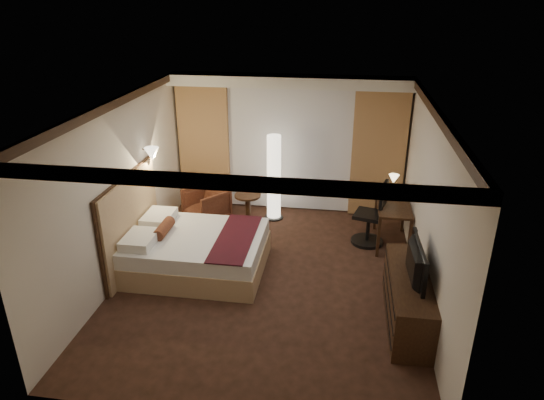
# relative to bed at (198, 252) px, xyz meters

# --- Properties ---
(floor) EXTENTS (4.50, 5.50, 0.01)m
(floor) POSITION_rel_bed_xyz_m (1.15, -0.10, -0.31)
(floor) COLOR black
(floor) RESTS_ON ground
(ceiling) EXTENTS (4.50, 5.50, 0.01)m
(ceiling) POSITION_rel_bed_xyz_m (1.15, -0.10, 2.39)
(ceiling) COLOR white
(ceiling) RESTS_ON back_wall
(back_wall) EXTENTS (4.50, 0.02, 2.70)m
(back_wall) POSITION_rel_bed_xyz_m (1.15, 2.65, 1.04)
(back_wall) COLOR beige
(back_wall) RESTS_ON floor
(left_wall) EXTENTS (0.02, 5.50, 2.70)m
(left_wall) POSITION_rel_bed_xyz_m (-1.10, -0.10, 1.04)
(left_wall) COLOR beige
(left_wall) RESTS_ON floor
(right_wall) EXTENTS (0.02, 5.50, 2.70)m
(right_wall) POSITION_rel_bed_xyz_m (3.40, -0.10, 1.04)
(right_wall) COLOR beige
(right_wall) RESTS_ON floor
(crown_molding) EXTENTS (4.50, 5.50, 0.12)m
(crown_molding) POSITION_rel_bed_xyz_m (1.15, -0.10, 2.33)
(crown_molding) COLOR black
(crown_molding) RESTS_ON ceiling
(soffit) EXTENTS (4.50, 0.50, 0.20)m
(soffit) POSITION_rel_bed_xyz_m (1.15, 2.40, 2.29)
(soffit) COLOR white
(soffit) RESTS_ON ceiling
(curtain_sheer) EXTENTS (2.48, 0.04, 2.45)m
(curtain_sheer) POSITION_rel_bed_xyz_m (1.15, 2.57, 0.94)
(curtain_sheer) COLOR silver
(curtain_sheer) RESTS_ON back_wall
(curtain_left_drape) EXTENTS (1.00, 0.14, 2.45)m
(curtain_left_drape) POSITION_rel_bed_xyz_m (-0.55, 2.51, 0.94)
(curtain_left_drape) COLOR #B18351
(curtain_left_drape) RESTS_ON back_wall
(curtain_right_drape) EXTENTS (1.00, 0.14, 2.45)m
(curtain_right_drape) POSITION_rel_bed_xyz_m (2.85, 2.51, 0.94)
(curtain_right_drape) COLOR #B18351
(curtain_right_drape) RESTS_ON back_wall
(wall_sconce) EXTENTS (0.24, 0.24, 0.24)m
(wall_sconce) POSITION_rel_bed_xyz_m (-0.94, 0.81, 1.31)
(wall_sconce) COLOR white
(wall_sconce) RESTS_ON left_wall
(bed) EXTENTS (2.09, 1.63, 0.61)m
(bed) POSITION_rel_bed_xyz_m (0.00, 0.00, 0.00)
(bed) COLOR white
(bed) RESTS_ON floor
(headboard) EXTENTS (0.12, 1.93, 1.50)m
(headboard) POSITION_rel_bed_xyz_m (-1.05, 0.00, 0.44)
(headboard) COLOR tan
(headboard) RESTS_ON floor
(armchair) EXTENTS (0.95, 0.95, 0.72)m
(armchair) POSITION_rel_bed_xyz_m (-0.35, 1.76, 0.05)
(armchair) COLOR #482215
(armchair) RESTS_ON floor
(side_table) EXTENTS (0.50, 0.50, 0.55)m
(side_table) POSITION_rel_bed_xyz_m (0.44, 1.85, -0.03)
(side_table) COLOR black
(side_table) RESTS_ON floor
(floor_lamp) EXTENTS (0.35, 0.35, 1.69)m
(floor_lamp) POSITION_rel_bed_xyz_m (0.92, 2.06, 0.54)
(floor_lamp) COLOR white
(floor_lamp) RESTS_ON floor
(desk) EXTENTS (0.55, 1.13, 0.75)m
(desk) POSITION_rel_bed_xyz_m (3.10, 1.35, 0.07)
(desk) COLOR black
(desk) RESTS_ON floor
(desk_lamp) EXTENTS (0.18, 0.18, 0.34)m
(desk_lamp) POSITION_rel_bed_xyz_m (3.10, 1.77, 0.61)
(desk_lamp) COLOR #FFD899
(desk_lamp) RESTS_ON desk
(office_chair) EXTENTS (0.69, 0.69, 1.17)m
(office_chair) POSITION_rel_bed_xyz_m (2.70, 1.30, 0.28)
(office_chair) COLOR black
(office_chair) RESTS_ON floor
(dresser) EXTENTS (0.50, 1.77, 0.69)m
(dresser) POSITION_rel_bed_xyz_m (3.15, -0.86, 0.04)
(dresser) COLOR black
(dresser) RESTS_ON floor
(television) EXTENTS (0.61, 1.01, 0.13)m
(television) POSITION_rel_bed_xyz_m (3.12, -0.86, 0.67)
(television) COLOR black
(television) RESTS_ON dresser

